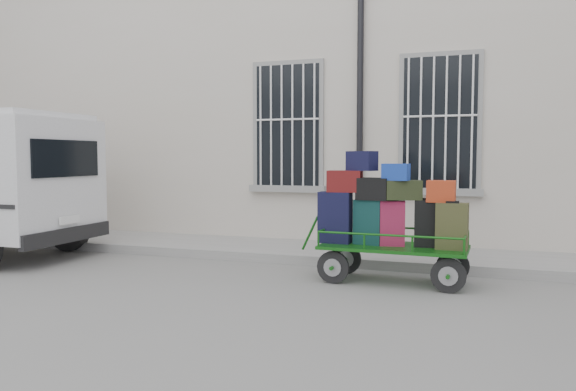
{
  "coord_description": "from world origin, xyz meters",
  "views": [
    {
      "loc": [
        2.95,
        -6.82,
        1.69
      ],
      "look_at": [
        0.28,
        1.0,
        1.11
      ],
      "focal_mm": 35.0,
      "sensor_mm": 36.0,
      "label": 1
    }
  ],
  "objects": [
    {
      "name": "luggage_cart",
      "position": [
        1.83,
        0.63,
        0.85
      ],
      "size": [
        2.27,
        0.94,
        1.76
      ],
      "rotation": [
        0.0,
        0.0,
        -0.04
      ],
      "color": "black",
      "rests_on": "ground"
    },
    {
      "name": "building",
      "position": [
        0.0,
        5.5,
        3.0
      ],
      "size": [
        24.0,
        5.15,
        6.0
      ],
      "color": "beige",
      "rests_on": "ground"
    },
    {
      "name": "ground",
      "position": [
        0.0,
        0.0,
        0.0
      ],
      "size": [
        80.0,
        80.0,
        0.0
      ],
      "primitive_type": "plane",
      "color": "slate",
      "rests_on": "ground"
    },
    {
      "name": "sidewalk",
      "position": [
        0.0,
        2.2,
        0.07
      ],
      "size": [
        24.0,
        1.7,
        0.15
      ],
      "primitive_type": "cube",
      "color": "gray",
      "rests_on": "ground"
    }
  ]
}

